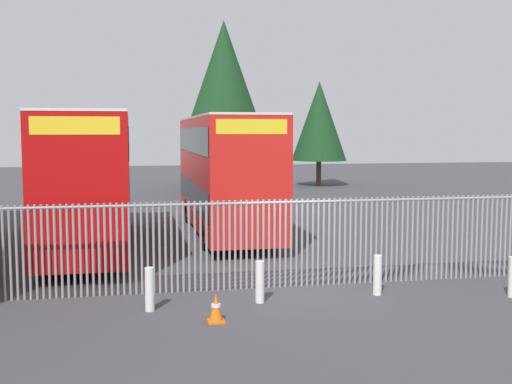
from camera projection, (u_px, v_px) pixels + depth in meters
ground_plane at (235, 235)px, 23.47m from camera, size 100.00×100.00×0.00m
palisade_fence at (261, 241)px, 15.41m from camera, size 16.85×0.14×2.35m
double_decker_bus_near_gate at (90, 175)px, 20.59m from camera, size 2.54×10.81×4.42m
double_decker_bus_behind_fence_left at (225, 170)px, 23.81m from camera, size 2.54×10.81×4.42m
bollard_near_left at (150, 289)px, 13.49m from camera, size 0.20×0.20×0.95m
bollard_center_front at (260, 282)px, 14.16m from camera, size 0.20×0.20×0.95m
bollard_near_right at (378, 275)px, 14.84m from camera, size 0.20×0.20×0.95m
traffic_cone_mid_forecourt at (216, 308)px, 12.72m from camera, size 0.34×0.34×0.59m
tree_tall_back at (224, 85)px, 38.12m from camera, size 5.42×5.42×10.56m
tree_short_side at (209, 119)px, 43.82m from camera, size 3.51×3.51×7.25m
tree_mid_row at (319, 121)px, 44.61m from camera, size 3.92×3.92×7.42m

